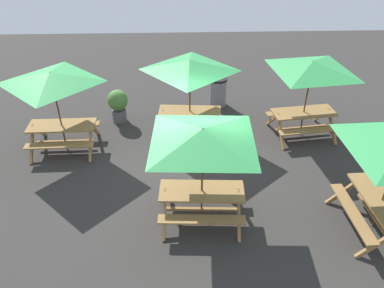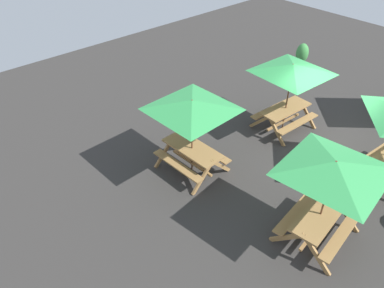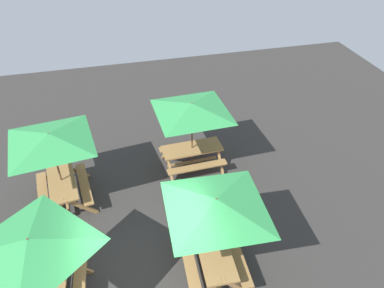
% 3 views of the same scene
% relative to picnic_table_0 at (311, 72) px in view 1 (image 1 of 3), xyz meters
% --- Properties ---
extents(ground_plane, '(24.00, 24.00, 0.00)m').
position_rel_picnic_table_0_xyz_m(ground_plane, '(-3.24, -1.93, -1.99)').
color(ground_plane, '#33302D').
rests_on(ground_plane, ground).
extents(picnic_table_0, '(2.81, 2.81, 2.34)m').
position_rel_picnic_table_0_xyz_m(picnic_table_0, '(0.00, 0.00, 0.00)').
color(picnic_table_0, olive).
rests_on(picnic_table_0, ground).
extents(picnic_table_2, '(2.82, 2.82, 2.34)m').
position_rel_picnic_table_0_xyz_m(picnic_table_2, '(-3.15, -3.34, 0.00)').
color(picnic_table_2, olive).
rests_on(picnic_table_2, ground).
extents(picnic_table_3, '(2.15, 2.15, 2.34)m').
position_rel_picnic_table_0_xyz_m(picnic_table_3, '(-3.29, 0.17, 0.00)').
color(picnic_table_3, olive).
rests_on(picnic_table_3, ground).
extents(picnic_table_4, '(2.04, 2.04, 2.34)m').
position_rel_picnic_table_0_xyz_m(picnic_table_4, '(-6.81, -0.49, 0.00)').
color(picnic_table_4, olive).
rests_on(picnic_table_4, ground).
extents(trash_bin_gray, '(0.59, 0.59, 0.98)m').
position_rel_picnic_table_0_xyz_m(trash_bin_gray, '(-2.29, 1.98, -1.49)').
color(trash_bin_gray, gray).
rests_on(trash_bin_gray, ground).
extents(potted_plant_0, '(0.61, 0.61, 1.06)m').
position_rel_picnic_table_0_xyz_m(potted_plant_0, '(-5.49, 0.99, -1.39)').
color(potted_plant_0, '#59595B').
rests_on(potted_plant_0, ground).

